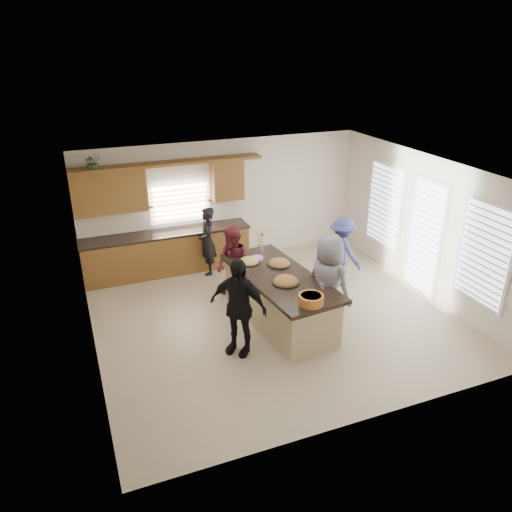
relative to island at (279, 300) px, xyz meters
name	(u,v)px	position (x,y,z in m)	size (l,w,h in m)	color
floor	(275,317)	(-0.01, 0.17, -0.45)	(6.50, 6.50, 0.00)	tan
room_shell	(276,222)	(-0.01, 0.17, 1.45)	(6.52, 6.02, 2.81)	silver
back_cabinetry	(164,234)	(-1.48, 2.90, 0.46)	(4.08, 0.66, 2.46)	brown
right_wall_glazing	(427,230)	(3.21, 0.04, 0.89)	(0.06, 4.00, 2.25)	white
island	(279,300)	(0.00, 0.00, 0.00)	(1.43, 2.81, 0.95)	tan
platter_front	(286,282)	(-0.03, -0.32, 0.53)	(0.49, 0.49, 0.20)	black
platter_mid	(279,264)	(0.17, 0.40, 0.53)	(0.44, 0.44, 0.18)	black
platter_back	(249,262)	(-0.32, 0.70, 0.52)	(0.41, 0.41, 0.17)	black
salad_bowl	(311,299)	(0.03, -1.14, 0.59)	(0.40, 0.40, 0.16)	#BB6522
clear_cup	(322,286)	(0.44, -0.74, 0.55)	(0.08, 0.08, 0.11)	white
plate_stack	(257,258)	(-0.13, 0.78, 0.52)	(0.24, 0.24, 0.05)	#BA94D7
flower_vase	(261,242)	(0.06, 1.05, 0.72)	(0.14, 0.14, 0.43)	silver
potted_plant	(93,162)	(-2.75, 2.99, 2.13)	(0.32, 0.28, 0.36)	#3C7E32
woman_left_back	(207,241)	(-0.61, 2.48, 0.31)	(0.56, 0.36, 1.52)	black
woman_left_mid	(233,265)	(-0.52, 1.06, 0.33)	(0.76, 0.59, 1.56)	maroon
woman_left_front	(238,307)	(-1.02, -0.62, 0.40)	(1.00, 0.42, 1.70)	black
woman_right_back	(342,252)	(1.85, 0.93, 0.29)	(0.96, 0.55, 1.49)	#3D4585
woman_right_front	(328,284)	(0.68, -0.54, 0.45)	(0.89, 0.58, 1.81)	slate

